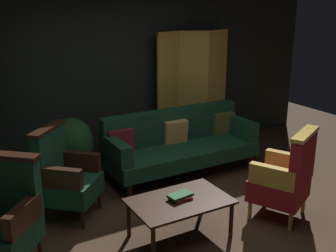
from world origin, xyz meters
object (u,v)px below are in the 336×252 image
(armchair_gilt_accent, at_px, (286,177))
(armchair_wing_left, at_px, (3,218))
(folding_screen, at_px, (193,90))
(book_green_cloth, at_px, (180,195))
(book_red_leather, at_px, (180,198))
(coffee_table, at_px, (180,204))
(armchair_wing_right, at_px, (65,175))
(potted_plant, at_px, (71,146))
(velvet_couch, at_px, (179,142))

(armchair_gilt_accent, bearing_deg, armchair_wing_left, 167.66)
(folding_screen, height_order, book_green_cloth, folding_screen)
(armchair_wing_left, distance_m, book_red_leather, 1.67)
(coffee_table, bearing_deg, book_green_cloth, 52.31)
(book_green_cloth, bearing_deg, armchair_wing_right, 131.62)
(armchair_wing_left, xyz_separation_m, book_red_leather, (1.63, -0.36, -0.06))
(potted_plant, relative_size, book_red_leather, 4.77)
(velvet_couch, bearing_deg, book_green_cloth, -120.80)
(armchair_wing_right, distance_m, potted_plant, 0.88)
(folding_screen, height_order, potted_plant, folding_screen)
(folding_screen, relative_size, book_red_leather, 10.14)
(armchair_gilt_accent, xyz_separation_m, armchair_wing_left, (-2.83, 0.62, 0.00))
(armchair_gilt_accent, distance_m, armchair_wing_right, 2.43)
(armchair_wing_left, distance_m, book_green_cloth, 1.67)
(armchair_gilt_accent, height_order, armchair_wing_right, same)
(folding_screen, bearing_deg, armchair_wing_right, -155.19)
(armchair_wing_right, bearing_deg, book_green_cloth, -48.38)
(velvet_couch, height_order, coffee_table, velvet_couch)
(coffee_table, xyz_separation_m, armchair_wing_left, (-1.62, 0.38, 0.12))
(armchair_wing_left, bearing_deg, velvet_couch, 22.78)
(armchair_wing_right, height_order, book_green_cloth, armchair_wing_right)
(armchair_wing_right, height_order, book_red_leather, armchair_wing_right)
(armchair_wing_left, relative_size, potted_plant, 1.16)
(coffee_table, bearing_deg, armchair_wing_right, 130.55)
(folding_screen, distance_m, armchair_gilt_accent, 2.44)
(folding_screen, height_order, book_red_leather, folding_screen)
(velvet_couch, xyz_separation_m, armchair_gilt_accent, (0.36, -1.65, 0.04))
(potted_plant, xyz_separation_m, book_green_cloth, (0.56, -1.82, -0.05))
(armchair_gilt_accent, xyz_separation_m, potted_plant, (-1.76, 2.07, 0.03))
(potted_plant, xyz_separation_m, book_red_leather, (0.56, -1.82, -0.08))
(armchair_wing_left, distance_m, potted_plant, 1.81)
(velvet_couch, height_order, armchair_wing_right, armchair_wing_right)
(armchair_wing_left, height_order, book_green_cloth, armchair_wing_left)
(armchair_wing_right, bearing_deg, potted_plant, 68.12)
(coffee_table, height_order, armchair_gilt_accent, armchair_gilt_accent)
(armchair_wing_right, bearing_deg, armchair_gilt_accent, -31.05)
(velvet_couch, bearing_deg, folding_screen, 45.99)
(potted_plant, bearing_deg, armchair_wing_left, -126.39)
(armchair_gilt_accent, relative_size, book_green_cloth, 4.18)
(armchair_gilt_accent, xyz_separation_m, book_green_cloth, (-1.20, 0.25, -0.03))
(coffee_table, bearing_deg, armchair_gilt_accent, -10.96)
(book_green_cloth, bearing_deg, armchair_gilt_accent, -12.02)
(velvet_couch, height_order, potted_plant, potted_plant)
(folding_screen, height_order, coffee_table, folding_screen)
(book_green_cloth, bearing_deg, folding_screen, 54.19)
(book_red_leather, relative_size, book_green_cloth, 0.75)
(armchair_wing_right, xyz_separation_m, potted_plant, (0.33, 0.82, 0.03))
(armchair_wing_right, distance_m, book_green_cloth, 1.34)
(book_red_leather, xyz_separation_m, book_green_cloth, (0.00, -0.00, 0.03))
(armchair_gilt_accent, distance_m, armchair_wing_left, 2.89)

